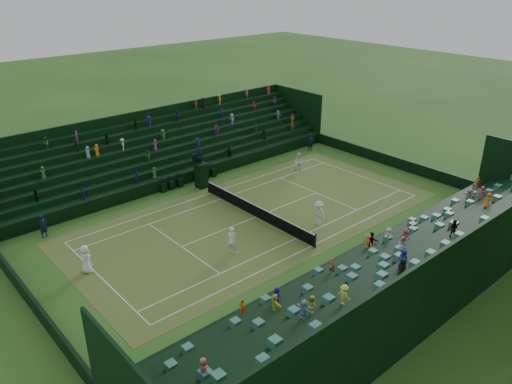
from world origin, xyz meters
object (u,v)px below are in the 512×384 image
at_px(tennis_net, 256,211).
at_px(player_far_west, 299,162).
at_px(player_near_east, 232,240).
at_px(player_far_east, 318,213).
at_px(umpire_chair, 201,172).
at_px(player_near_west, 86,259).

height_order(tennis_net, player_far_west, player_far_west).
height_order(player_near_east, player_far_east, player_near_east).
relative_size(tennis_net, umpire_chair, 3.72).
bearing_deg(tennis_net, player_far_east, 35.49).
relative_size(umpire_chair, player_far_east, 1.78).
height_order(umpire_chair, player_far_east, umpire_chair).
distance_m(player_near_west, player_far_east, 15.57).
distance_m(tennis_net, player_near_east, 5.11).
height_order(umpire_chair, player_near_west, umpire_chair).
bearing_deg(player_near_west, umpire_chair, -76.62).
distance_m(umpire_chair, player_far_west, 9.00).
distance_m(player_near_west, player_near_east, 8.77).
bearing_deg(player_near_east, umpire_chair, -52.67).
bearing_deg(player_far_east, tennis_net, -150.00).
bearing_deg(tennis_net, player_near_east, -58.37).
height_order(umpire_chair, player_near_east, umpire_chair).
bearing_deg(player_far_east, umpire_chair, -172.67).
relative_size(player_near_east, player_far_east, 1.02).
bearing_deg(tennis_net, player_far_west, 115.94).
distance_m(player_near_east, player_far_east, 7.00).
bearing_deg(player_near_west, tennis_net, -107.51).
bearing_deg(tennis_net, umpire_chair, 178.63).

